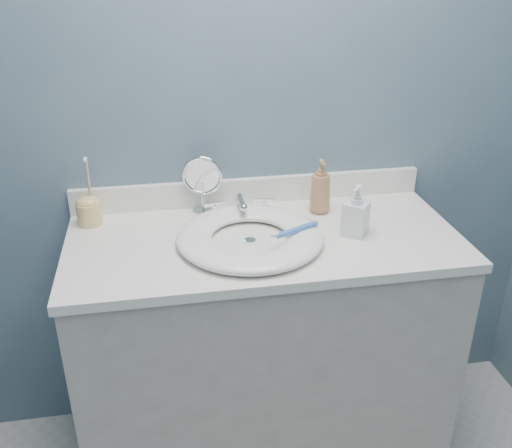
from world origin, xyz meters
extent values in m
cube|color=#4D6173|center=(0.00, 1.25, 1.20)|extent=(2.20, 0.02, 2.40)
cube|color=#B7B1A8|center=(0.00, 0.97, 0.42)|extent=(1.20, 0.55, 0.85)
cube|color=white|center=(0.00, 0.97, 0.86)|extent=(1.22, 0.57, 0.03)
cube|color=white|center=(0.00, 1.24, 0.93)|extent=(1.22, 0.02, 0.09)
cylinder|color=silver|center=(-0.05, 0.94, 0.88)|extent=(0.04, 0.04, 0.01)
cube|color=silver|center=(-0.05, 1.16, 0.89)|extent=(0.22, 0.05, 0.01)
cylinder|color=silver|center=(-0.05, 1.16, 0.92)|extent=(0.03, 0.03, 0.06)
cylinder|color=silver|center=(-0.05, 1.11, 0.94)|extent=(0.02, 0.09, 0.02)
sphere|color=silver|center=(-0.05, 1.06, 0.94)|extent=(0.03, 0.03, 0.03)
cylinder|color=silver|center=(-0.14, 1.16, 0.90)|extent=(0.02, 0.02, 0.03)
cube|color=silver|center=(-0.14, 1.16, 0.92)|extent=(0.08, 0.03, 0.01)
cylinder|color=silver|center=(0.04, 1.16, 0.90)|extent=(0.02, 0.02, 0.03)
cube|color=silver|center=(0.04, 1.16, 0.92)|extent=(0.08, 0.03, 0.01)
cylinder|color=silver|center=(-0.17, 1.19, 0.88)|extent=(0.08, 0.08, 0.01)
cylinder|color=silver|center=(-0.17, 1.19, 0.93)|extent=(0.01, 0.01, 0.10)
torus|color=silver|center=(-0.17, 1.19, 1.01)|extent=(0.13, 0.04, 0.13)
cylinder|color=white|center=(-0.17, 1.19, 1.01)|extent=(0.11, 0.03, 0.11)
imported|color=#AB774D|center=(0.22, 1.12, 0.97)|extent=(0.07, 0.07, 0.18)
imported|color=silver|center=(0.28, 0.94, 0.96)|extent=(0.10, 0.10, 0.16)
cylinder|color=#E7C373|center=(-0.54, 1.16, 0.92)|extent=(0.08, 0.08, 0.07)
ellipsoid|color=#E7C373|center=(-0.54, 1.16, 0.95)|extent=(0.08, 0.07, 0.05)
cylinder|color=tan|center=(-0.53, 1.16, 1.02)|extent=(0.01, 0.03, 0.15)
cube|color=white|center=(-0.53, 1.15, 1.10)|extent=(0.01, 0.02, 0.01)
cube|color=#3A6ECD|center=(0.09, 0.92, 0.92)|extent=(0.15, 0.08, 0.01)
cube|color=white|center=(0.01, 0.88, 0.93)|extent=(0.03, 0.02, 0.01)
camera|label=1|loc=(-0.30, -0.57, 1.70)|focal=40.00mm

